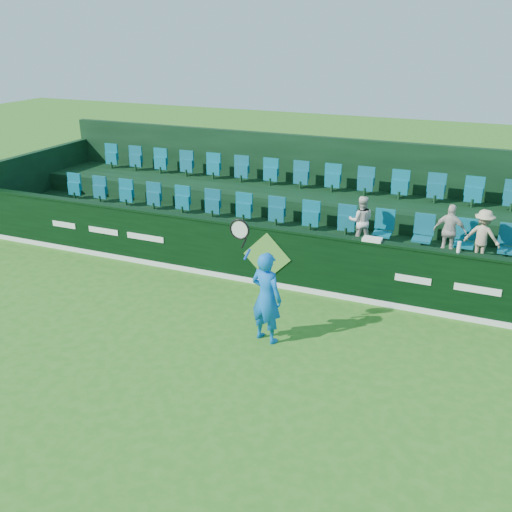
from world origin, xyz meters
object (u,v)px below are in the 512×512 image
at_px(spectator_left, 361,221).
at_px(drinks_bottle, 459,247).
at_px(tennis_player, 266,297).
at_px(towel, 372,239).
at_px(spectator_middle, 450,231).
at_px(spectator_right, 482,236).

relative_size(spectator_left, drinks_bottle, 5.16).
distance_m(tennis_player, towel, 2.70).
bearing_deg(towel, spectator_left, 113.57).
distance_m(towel, drinks_bottle, 1.64).
xyz_separation_m(tennis_player, spectator_middle, (2.76, 3.39, 0.50)).
xyz_separation_m(spectator_right, drinks_bottle, (-0.38, -1.12, 0.10)).
relative_size(tennis_player, spectator_left, 2.10).
height_order(tennis_player, spectator_middle, tennis_player).
xyz_separation_m(spectator_right, towel, (-2.02, -1.12, 0.02)).
height_order(tennis_player, towel, tennis_player).
xyz_separation_m(tennis_player, towel, (1.37, 2.27, 0.50)).
bearing_deg(drinks_bottle, towel, 180.00).
height_order(spectator_middle, towel, spectator_middle).
distance_m(spectator_middle, towel, 1.78).
bearing_deg(spectator_right, spectator_left, 12.11).
relative_size(tennis_player, spectator_right, 2.11).
xyz_separation_m(spectator_left, towel, (0.49, -1.12, 0.02)).
height_order(tennis_player, spectator_right, tennis_player).
distance_m(spectator_left, drinks_bottle, 2.41).
bearing_deg(tennis_player, spectator_right, 44.97).
height_order(spectator_middle, drinks_bottle, spectator_middle).
xyz_separation_m(spectator_middle, drinks_bottle, (0.26, -1.12, 0.08)).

